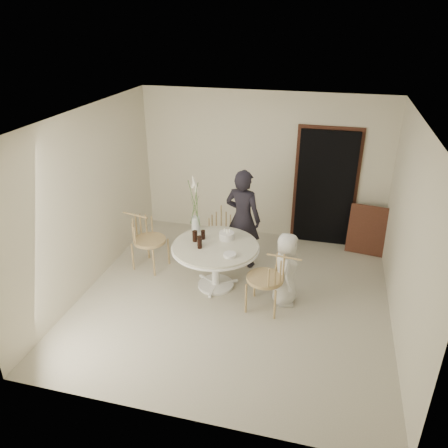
% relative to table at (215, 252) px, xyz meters
% --- Properties ---
extents(ground, '(4.50, 4.50, 0.00)m').
position_rel_table_xyz_m(ground, '(0.35, -0.25, -0.62)').
color(ground, beige).
rests_on(ground, ground).
extents(room_shell, '(4.50, 4.50, 4.50)m').
position_rel_table_xyz_m(room_shell, '(0.35, -0.25, 1.00)').
color(room_shell, silver).
rests_on(room_shell, ground).
extents(doorway, '(1.00, 0.10, 2.10)m').
position_rel_table_xyz_m(doorway, '(1.50, 1.94, 0.43)').
color(doorway, black).
rests_on(doorway, ground).
extents(door_trim, '(1.12, 0.03, 2.22)m').
position_rel_table_xyz_m(door_trim, '(1.50, 1.98, 0.49)').
color(door_trim, '#57281E').
rests_on(door_trim, ground).
extents(table, '(1.33, 1.33, 0.73)m').
position_rel_table_xyz_m(table, '(0.00, 0.00, 0.00)').
color(table, white).
rests_on(table, ground).
extents(picture_frame, '(0.69, 0.29, 0.88)m').
position_rel_table_xyz_m(picture_frame, '(2.30, 1.69, -0.18)').
color(picture_frame, '#57281E').
rests_on(picture_frame, ground).
extents(chair_far, '(0.54, 0.57, 0.83)m').
position_rel_table_xyz_m(chair_far, '(-0.16, 0.94, -0.08)').
color(chair_far, tan).
rests_on(chair_far, ground).
extents(chair_right, '(0.58, 0.55, 0.91)m').
position_rel_table_xyz_m(chair_right, '(0.95, -0.37, -0.02)').
color(chair_right, tan).
rests_on(chair_right, ground).
extents(chair_left, '(0.62, 0.59, 0.92)m').
position_rel_table_xyz_m(chair_left, '(-1.33, 0.32, -0.02)').
color(chair_left, tan).
rests_on(chair_left, ground).
extents(girl, '(0.69, 0.53, 1.68)m').
position_rel_table_xyz_m(girl, '(0.25, 0.78, 0.23)').
color(girl, black).
rests_on(girl, ground).
extents(boy, '(0.42, 0.59, 1.12)m').
position_rel_table_xyz_m(boy, '(1.09, -0.15, -0.05)').
color(boy, silver).
rests_on(boy, ground).
extents(birthday_cake, '(0.23, 0.23, 0.16)m').
position_rel_table_xyz_m(birthday_cake, '(0.11, 0.23, 0.17)').
color(birthday_cake, white).
rests_on(birthday_cake, table).
extents(cola_tumbler_a, '(0.09, 0.09, 0.16)m').
position_rel_table_xyz_m(cola_tumbler_a, '(-0.22, -0.08, 0.19)').
color(cola_tumbler_a, black).
rests_on(cola_tumbler_a, table).
extents(cola_tumbler_b, '(0.08, 0.08, 0.15)m').
position_rel_table_xyz_m(cola_tumbler_b, '(-0.20, -0.15, 0.19)').
color(cola_tumbler_b, black).
rests_on(cola_tumbler_b, table).
extents(cola_tumbler_c, '(0.09, 0.09, 0.17)m').
position_rel_table_xyz_m(cola_tumbler_c, '(-0.34, 0.04, 0.20)').
color(cola_tumbler_c, black).
rests_on(cola_tumbler_c, table).
extents(cola_tumbler_d, '(0.09, 0.09, 0.14)m').
position_rel_table_xyz_m(cola_tumbler_d, '(-0.24, 0.14, 0.19)').
color(cola_tumbler_d, black).
rests_on(cola_tumbler_d, table).
extents(plate_stack, '(0.20, 0.20, 0.05)m').
position_rel_table_xyz_m(plate_stack, '(0.29, -0.28, 0.14)').
color(plate_stack, white).
rests_on(plate_stack, table).
extents(flower_vase, '(0.14, 0.14, 0.96)m').
position_rel_table_xyz_m(flower_vase, '(-0.42, 0.36, 0.45)').
color(flower_vase, silver).
rests_on(flower_vase, table).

